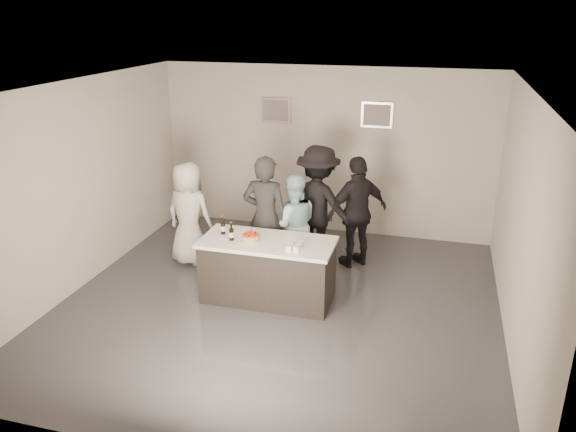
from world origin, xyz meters
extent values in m
plane|color=#3D3D42|center=(0.00, 0.00, 0.00)|extent=(6.00, 6.00, 0.00)
plane|color=white|center=(0.00, 0.00, 3.00)|extent=(6.00, 6.00, 0.00)
cube|color=beige|center=(0.00, 3.00, 1.50)|extent=(6.00, 0.04, 3.00)
cube|color=beige|center=(0.00, -3.00, 1.50)|extent=(6.00, 0.04, 3.00)
cube|color=beige|center=(-3.00, 0.00, 1.50)|extent=(0.04, 6.00, 3.00)
cube|color=beige|center=(3.00, 0.00, 1.50)|extent=(0.04, 6.00, 3.00)
cube|color=#B2B2B7|center=(-0.90, 2.97, 2.20)|extent=(0.54, 0.04, 0.44)
cube|color=#B2B2B7|center=(0.90, 2.97, 2.20)|extent=(0.54, 0.04, 0.44)
cube|color=white|center=(-0.19, 0.13, 0.45)|extent=(1.86, 0.86, 0.90)
cylinder|color=#FD5C1A|center=(-0.42, 0.08, 0.94)|extent=(0.24, 0.24, 0.08)
cylinder|color=black|center=(-0.87, 0.20, 1.03)|extent=(0.07, 0.07, 0.26)
cylinder|color=black|center=(-0.67, 0.01, 1.03)|extent=(0.07, 0.07, 0.26)
cube|color=gold|center=(0.24, -0.02, 0.94)|extent=(0.19, 0.30, 0.08)
cube|color=pink|center=(-0.51, -0.18, 0.90)|extent=(0.24, 0.08, 0.01)
imported|color=#252525|center=(-0.45, 0.85, 0.96)|extent=(0.70, 0.47, 1.92)
imported|color=#B0E3E6|center=(-0.07, 1.08, 0.80)|extent=(0.94, 0.84, 1.59)
imported|color=silver|center=(-1.77, 0.98, 0.84)|extent=(0.90, 0.67, 1.68)
imported|color=black|center=(0.83, 1.61, 0.90)|extent=(1.08, 1.03, 1.80)
imported|color=black|center=(0.20, 1.59, 0.97)|extent=(1.40, 1.03, 1.93)
camera|label=1|loc=(1.97, -6.68, 3.92)|focal=35.00mm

